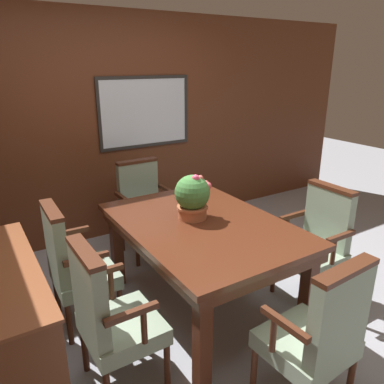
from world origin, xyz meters
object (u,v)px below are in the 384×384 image
at_px(dining_table, 202,234).
at_px(chair_head_near, 319,333).
at_px(chair_right_near, 317,240).
at_px(sideboard_cabinet, 2,332).
at_px(potted_plant, 193,196).
at_px(chair_head_far, 143,205).
at_px(chair_left_far, 74,263).
at_px(chair_left_near, 109,314).

xyz_separation_m(dining_table, chair_head_near, (0.02, -1.14, -0.14)).
height_order(chair_head_near, chair_right_near, same).
relative_size(dining_table, sideboard_cabinet, 1.25).
bearing_deg(potted_plant, chair_head_far, 87.61).
bearing_deg(chair_head_near, chair_left_far, -60.47).
xyz_separation_m(chair_head_far, potted_plant, (-0.04, -1.04, 0.42)).
height_order(dining_table, potted_plant, potted_plant).
bearing_deg(sideboard_cabinet, chair_right_near, -7.32).
relative_size(chair_head_near, chair_left_far, 1.00).
relative_size(dining_table, chair_left_near, 1.63).
bearing_deg(dining_table, chair_left_far, 160.17).
relative_size(dining_table, chair_left_far, 1.63).
relative_size(chair_head_near, chair_left_near, 1.00).
height_order(chair_left_near, potted_plant, potted_plant).
distance_m(chair_head_near, sideboard_cabinet, 1.83).
relative_size(chair_right_near, chair_left_far, 1.00).
relative_size(chair_right_near, sideboard_cabinet, 0.77).
xyz_separation_m(chair_left_far, potted_plant, (0.90, -0.22, 0.42)).
xyz_separation_m(chair_head_near, potted_plant, (-0.04, 1.25, 0.42)).
relative_size(chair_left_far, potted_plant, 2.69).
height_order(dining_table, chair_head_far, chair_head_far).
xyz_separation_m(chair_head_near, chair_right_near, (0.90, 0.77, 0.00)).
relative_size(chair_left_far, chair_head_far, 1.00).
relative_size(chair_head_far, potted_plant, 2.69).
distance_m(chair_head_far, potted_plant, 1.12).
bearing_deg(chair_right_near, sideboard_cabinet, -97.15).
distance_m(dining_table, chair_head_far, 1.16).
relative_size(chair_left_far, chair_left_near, 1.00).
distance_m(dining_table, potted_plant, 0.30).
xyz_separation_m(chair_right_near, potted_plant, (-0.93, 0.47, 0.42)).
bearing_deg(chair_left_near, chair_right_near, -90.34).
relative_size(dining_table, potted_plant, 4.37).
relative_size(chair_right_near, chair_left_near, 1.00).
relative_size(chair_left_far, sideboard_cabinet, 0.77).
xyz_separation_m(dining_table, sideboard_cabinet, (-1.45, -0.06, -0.25)).
xyz_separation_m(chair_head_near, sideboard_cabinet, (-1.47, 1.08, -0.11)).
xyz_separation_m(chair_right_near, chair_head_far, (-0.89, 1.51, 0.00)).
xyz_separation_m(chair_head_far, chair_left_near, (-0.93, -1.52, 0.00)).
xyz_separation_m(chair_right_near, chair_left_near, (-1.81, -0.01, 0.00)).
relative_size(chair_left_near, potted_plant, 2.69).
xyz_separation_m(chair_right_near, sideboard_cabinet, (-2.37, 0.30, -0.11)).
relative_size(dining_table, chair_head_far, 1.63).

